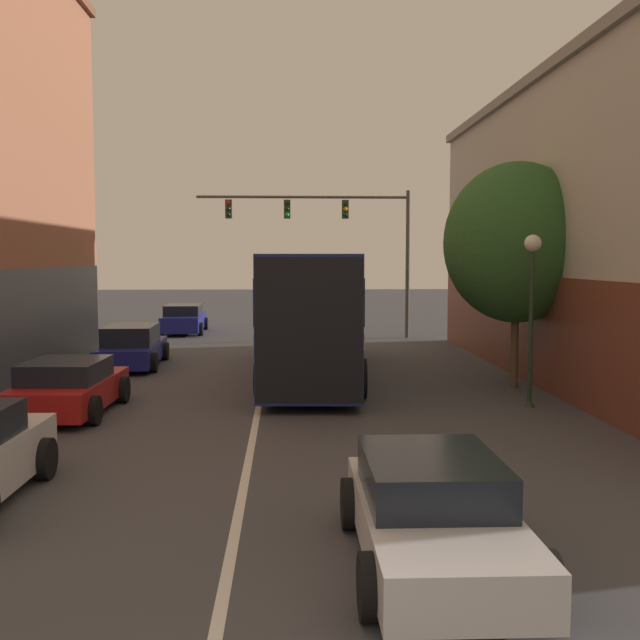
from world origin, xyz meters
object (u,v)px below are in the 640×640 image
at_px(traffic_signal_gantry, 336,227).
at_px(parked_car_left_mid, 184,319).
at_px(hatchback_foreground, 433,513).
at_px(street_lamp, 532,291).
at_px(parked_car_left_near, 68,387).
at_px(parked_car_left_far, 132,347).
at_px(street_tree_near, 517,243).
at_px(bus, 313,309).

bearing_deg(traffic_signal_gantry, parked_car_left_mid, 159.95).
height_order(hatchback_foreground, street_lamp, street_lamp).
height_order(parked_car_left_near, traffic_signal_gantry, traffic_signal_gantry).
xyz_separation_m(parked_car_left_far, traffic_signal_gantry, (7.13, 8.36, 4.17)).
bearing_deg(street_tree_near, bus, 158.74).
bearing_deg(bus, traffic_signal_gantry, -4.63).
bearing_deg(bus, hatchback_foreground, -173.39).
bearing_deg(street_tree_near, parked_car_left_far, 158.54).
xyz_separation_m(street_lamp, street_tree_near, (0.45, 2.66, 1.17)).
bearing_deg(bus, parked_car_left_near, 134.80).
relative_size(hatchback_foreground, parked_car_left_far, 0.85).
distance_m(parked_car_left_far, street_lamp, 12.92).
bearing_deg(street_lamp, parked_car_left_near, -178.24).
bearing_deg(street_tree_near, street_lamp, -99.56).
relative_size(parked_car_left_far, street_lamp, 1.15).
relative_size(hatchback_foreground, traffic_signal_gantry, 0.43).
xyz_separation_m(bus, traffic_signal_gantry, (1.40, 10.64, 2.81)).
bearing_deg(hatchback_foreground, street_lamp, -24.08).
bearing_deg(hatchback_foreground, parked_car_left_far, 22.92).
height_order(bus, traffic_signal_gantry, traffic_signal_gantry).
distance_m(bus, hatchback_foreground, 13.72).
distance_m(hatchback_foreground, street_tree_near, 12.80).
bearing_deg(parked_car_left_mid, parked_car_left_near, 178.10).
bearing_deg(bus, parked_car_left_mid, 25.76).
relative_size(parked_car_left_near, traffic_signal_gantry, 0.44).
bearing_deg(traffic_signal_gantry, street_tree_near, -72.71).
bearing_deg(parked_car_left_near, hatchback_foreground, -140.84).
xyz_separation_m(parked_car_left_mid, traffic_signal_gantry, (6.97, -2.54, 4.17)).
bearing_deg(parked_car_left_far, traffic_signal_gantry, -42.42).
xyz_separation_m(bus, street_tree_near, (5.36, -2.09, 1.88)).
height_order(traffic_signal_gantry, street_lamp, traffic_signal_gantry).
distance_m(hatchback_foreground, street_lamp, 9.97).
distance_m(parked_car_left_far, traffic_signal_gantry, 11.76).
distance_m(bus, street_lamp, 6.87).
relative_size(bus, parked_car_left_mid, 2.43).
height_order(bus, parked_car_left_far, bus).
xyz_separation_m(parked_car_left_near, parked_car_left_mid, (0.08, 18.25, 0.04)).
height_order(parked_car_left_far, traffic_signal_gantry, traffic_signal_gantry).
relative_size(parked_car_left_mid, street_lamp, 1.16).
height_order(parked_car_left_mid, street_lamp, street_lamp).
distance_m(traffic_signal_gantry, street_tree_near, 13.36).
relative_size(parked_car_left_mid, traffic_signal_gantry, 0.51).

